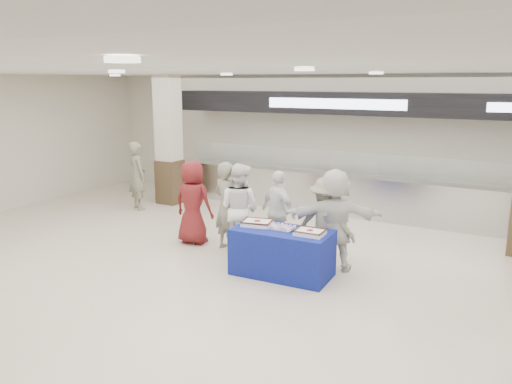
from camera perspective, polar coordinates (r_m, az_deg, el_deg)
The scene contains 14 objects.
ground at distance 7.47m, azimuth -5.78°, elevation -11.47°, with size 14.00×14.00×0.00m, color beige.
serving_line at distance 11.80m, azimuth 9.27°, elevation 3.22°, with size 8.70×0.85×2.80m.
column_left at distance 12.68m, azimuth -9.94°, elevation 5.53°, with size 0.55×0.55×3.20m.
display_table at distance 7.98m, azimuth 2.99°, elevation -6.92°, with size 1.55×0.78×0.75m, color navy.
sheet_cake_left at distance 8.08m, azimuth 0.15°, elevation -3.50°, with size 0.53×0.45×0.10m.
sheet_cake_right at distance 7.64m, azimuth 6.18°, elevation -4.55°, with size 0.45×0.36×0.09m.
cupcake_tray at distance 7.90m, azimuth 2.93°, elevation -4.05°, with size 0.37×0.28×0.06m.
civilian_maroon at distance 9.49m, azimuth -7.21°, elevation -1.19°, with size 0.78×0.51×1.59m, color maroon.
soldier_a at distance 9.07m, azimuth -3.35°, elevation -1.63°, with size 0.60×0.39×1.64m, color slate.
chef_tall at distance 8.93m, azimuth -1.90°, elevation -1.86°, with size 0.79×0.62×1.63m, color white.
chef_short at distance 8.96m, azimuth 2.59°, elevation -2.26°, with size 0.88×0.36×1.49m, color white.
soldier_b at distance 8.24m, azimuth 7.95°, elevation -3.57°, with size 0.98×0.57×1.52m, color slate.
civilian_white at distance 8.17m, azimuth 8.92°, elevation -3.13°, with size 1.57×0.50×1.69m, color white.
soldier_bg at distance 12.30m, azimuth -13.40°, elevation 1.82°, with size 0.60×0.39×1.64m, color slate.
Camera 1 is at (3.96, -5.57, 3.03)m, focal length 35.00 mm.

